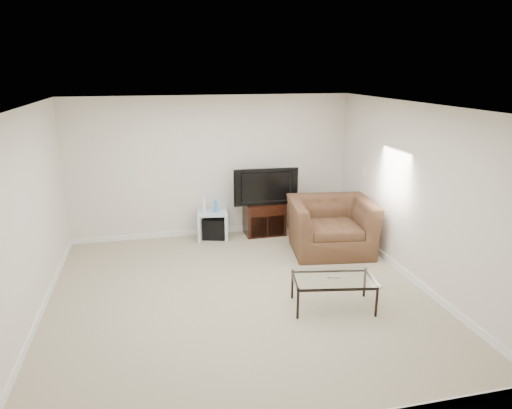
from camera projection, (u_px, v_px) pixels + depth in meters
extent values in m
plane|color=tan|center=(240.00, 296.00, 6.13)|extent=(5.00, 5.00, 0.00)
plane|color=white|center=(238.00, 107.00, 5.41)|extent=(5.00, 5.00, 0.00)
cube|color=silver|center=(212.00, 167.00, 8.10)|extent=(5.00, 0.02, 2.50)
cube|color=silver|center=(25.00, 221.00, 5.23)|extent=(0.02, 5.00, 2.50)
cube|color=silver|center=(416.00, 195.00, 6.30)|extent=(0.02, 5.00, 2.50)
cube|color=white|center=(131.00, 171.00, 7.79)|extent=(0.12, 0.02, 0.12)
cube|color=white|center=(364.00, 171.00, 7.80)|extent=(0.02, 0.09, 0.13)
cube|color=white|center=(368.00, 229.00, 7.79)|extent=(0.02, 0.08, 0.12)
cube|color=black|center=(265.00, 208.00, 8.27)|extent=(0.40, 0.28, 0.05)
imported|color=black|center=(265.00, 185.00, 8.15)|extent=(1.08, 0.27, 0.66)
cube|color=black|center=(214.00, 228.00, 8.21)|extent=(0.48, 0.48, 0.39)
cube|color=white|center=(205.00, 205.00, 8.03)|extent=(0.09, 0.18, 0.23)
cube|color=#337FCC|center=(216.00, 206.00, 8.05)|extent=(0.08, 0.15, 0.20)
imported|color=brown|center=(331.00, 217.00, 7.50)|extent=(1.44, 1.04, 1.17)
cube|color=#B2B2B7|center=(334.00, 277.00, 5.73)|extent=(0.17, 0.08, 0.02)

